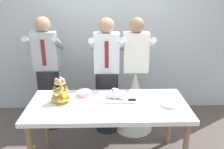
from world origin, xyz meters
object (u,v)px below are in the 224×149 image
Objects in this scene: plate_stack at (170,104)px; person_bride at (134,93)px; person_groom at (107,83)px; cupcake_stand at (61,92)px; person_guest at (48,80)px; main_cake_tray at (116,95)px; round_cake at (84,94)px; dessert_table at (108,110)px.

person_bride is at bearing 110.79° from plate_stack.
plate_stack is 0.11× the size of person_groom.
person_groom reaches higher than cupcake_stand.
person_guest reaches higher than plate_stack.
cupcake_stand reaches higher than main_cake_tray.
cupcake_stand is at bearing -150.33° from round_cake.
dessert_table is 1.08× the size of person_groom.
main_cake_tray is 0.57m from person_groom.
dessert_table is 0.21m from main_cake_tray.
round_cake is 0.14× the size of person_groom.
dessert_table is at bearing -89.14° from person_groom.
person_bride reaches higher than cupcake_stand.
person_groom is (-0.69, 0.75, -0.05)m from plate_stack.
person_guest is (-0.87, 0.82, 0.05)m from dessert_table.
person_groom is (0.53, 0.62, -0.15)m from cupcake_stand.
cupcake_stand is at bearing -130.40° from person_groom.
person_bride and person_guest have the same top height.
main_cake_tray is at bearing 160.78° from plate_stack.
cupcake_stand is 1.27× the size of round_cake.
cupcake_stand is 1.67× the size of plate_stack.
plate_stack is at bearing -6.20° from cupcake_stand.
plate_stack is (1.22, -0.13, -0.10)m from cupcake_stand.
cupcake_stand is 0.31m from round_cake.
cupcake_stand reaches higher than dessert_table.
plate_stack is at bearing -29.65° from person_guest.
person_groom reaches higher than round_cake.
cupcake_stand reaches higher than round_cake.
person_bride is (0.93, 0.64, -0.32)m from cupcake_stand.
person_groom is 0.43m from person_bride.
dessert_table is 5.90× the size of cupcake_stand.
person_groom reaches higher than main_cake_tray.
round_cake is at bearing 169.02° from main_cake_tray.
round_cake is 0.55m from person_groom.
person_guest is at bearing 171.49° from person_groom.
person_bride is at bearing 61.35° from dessert_table.
plate_stack is at bearing -47.36° from person_groom.
round_cake is at bearing -119.90° from person_groom.
plate_stack is 0.86m from person_bride.
person_bride is at bearing 3.10° from person_groom.
person_groom is at bearing 60.10° from round_cake.
round_cake is 0.84m from person_guest.
person_guest is (-0.86, 0.13, 0.00)m from person_groom.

